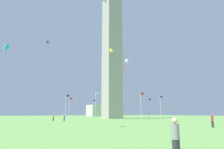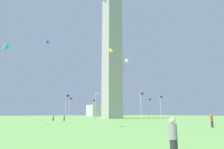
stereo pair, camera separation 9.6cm
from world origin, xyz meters
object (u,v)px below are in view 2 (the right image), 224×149
(person_orange_shirt, at_px, (53,118))
(kite_pink_diamond, at_px, (124,66))
(flagpole_ne, at_px, (123,108))
(person_gray_shirt, at_px, (173,139))
(flagpole_s, at_px, (66,105))
(flagpole_nw, at_px, (161,106))
(kite_cyan_box, at_px, (6,47))
(person_teal_shirt, at_px, (64,118))
(obelisk_monument, at_px, (112,48))
(kite_blue_delta, at_px, (49,43))
(kite_yellow_box, at_px, (111,51))
(flagpole_n, at_px, (149,107))
(kite_white_delta, at_px, (126,61))
(flagpole_e, at_px, (93,108))
(flagpole_sw, at_px, (96,104))
(flagpole_se, at_px, (70,107))
(distant_building, at_px, (103,111))
(person_red_shirt, at_px, (212,121))
(flagpole_w, at_px, (141,104))

(person_orange_shirt, distance_m, kite_pink_diamond, 26.15)
(flagpole_ne, relative_size, person_gray_shirt, 4.87)
(flagpole_ne, distance_m, flagpole_s, 31.34)
(flagpole_nw, xyz_separation_m, kite_cyan_box, (-47.28, -16.63, 7.77))
(person_teal_shirt, bearing_deg, flagpole_s, 39.17)
(obelisk_monument, xyz_separation_m, person_teal_shirt, (-21.16, -13.76, -25.51))
(flagpole_nw, xyz_separation_m, kite_blue_delta, (-35.33, 13.13, 20.37))
(person_teal_shirt, relative_size, person_orange_shirt, 0.99)
(kite_yellow_box, bearing_deg, flagpole_n, 31.14)
(flagpole_ne, relative_size, person_orange_shirt, 4.89)
(obelisk_monument, relative_size, kite_white_delta, 20.36)
(flagpole_e, distance_m, kite_cyan_box, 58.17)
(kite_white_delta, bearing_deg, person_orange_shirt, -171.08)
(flagpole_n, relative_size, flagpole_ne, 1.00)
(flagpole_n, height_order, flagpole_nw, same)
(flagpole_sw, bearing_deg, obelisk_monument, 45.15)
(obelisk_monument, height_order, person_gray_shirt, obelisk_monument)
(flagpole_se, distance_m, flagpole_sw, 23.99)
(person_orange_shirt, distance_m, kite_white_delta, 30.21)
(flagpole_s, bearing_deg, flagpole_n, -0.00)
(kite_blue_delta, relative_size, distant_building, 0.12)
(person_teal_shirt, distance_m, kite_pink_diamond, 24.20)
(flagpole_s, relative_size, person_red_shirt, 4.61)
(flagpole_sw, xyz_separation_m, person_gray_shirt, (-17.32, -45.29, -3.53))
(person_orange_shirt, bearing_deg, kite_pink_diamond, -35.83)
(flagpole_se, distance_m, person_teal_shirt, 27.58)
(flagpole_se, distance_m, flagpole_nw, 33.92)
(flagpole_e, height_order, distant_building, flagpole_e)
(flagpole_se, bearing_deg, person_teal_shirt, -109.71)
(flagpole_ne, xyz_separation_m, flagpole_nw, (-0.00, -23.99, 0.00))
(flagpole_s, bearing_deg, flagpole_w, -45.00)
(kite_pink_diamond, bearing_deg, flagpole_sw, 175.87)
(person_gray_shirt, height_order, kite_yellow_box, kite_yellow_box)
(kite_white_delta, height_order, distant_building, kite_white_delta)
(distant_building, bearing_deg, person_orange_shirt, -124.19)
(kite_blue_delta, bearing_deg, obelisk_monument, -2.80)
(flagpole_nw, bearing_deg, kite_white_delta, 167.62)
(flagpole_e, bearing_deg, kite_blue_delta, -145.86)
(kite_white_delta, xyz_separation_m, distant_building, (26.81, 70.87, -15.19))
(flagpole_e, distance_m, flagpole_sw, 31.34)
(obelisk_monument, relative_size, kite_cyan_box, 27.27)
(kite_pink_diamond, xyz_separation_m, distant_building, (29.67, 74.14, -12.60))
(obelisk_monument, bearing_deg, flagpole_w, -89.79)
(flagpole_se, distance_m, kite_white_delta, 28.60)
(kite_white_delta, bearing_deg, flagpole_w, -91.12)
(flagpole_ne, xyz_separation_m, kite_pink_diamond, (-14.70, -24.66, 12.01))
(flagpole_n, distance_m, kite_white_delta, 24.17)
(person_teal_shirt, distance_m, kite_yellow_box, 22.20)
(flagpole_e, bearing_deg, obelisk_monument, -90.21)
(obelisk_monument, distance_m, flagpole_w, 27.76)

